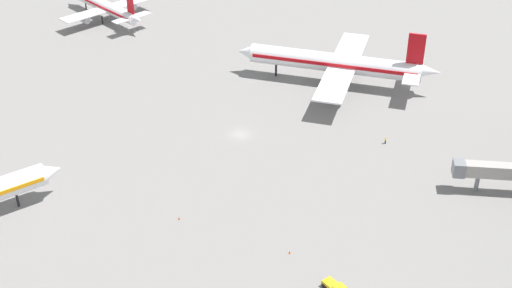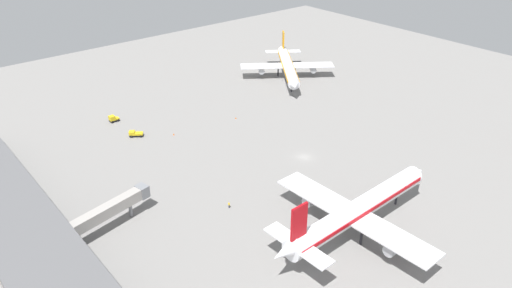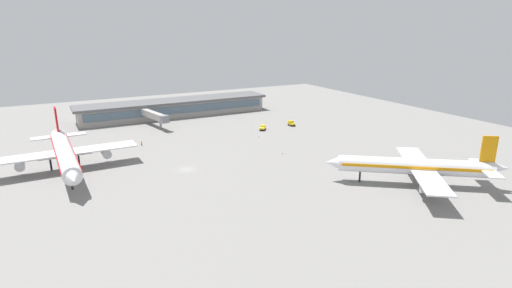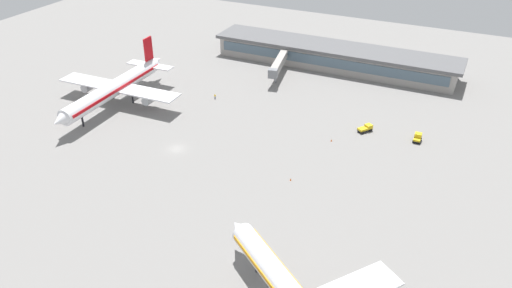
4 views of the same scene
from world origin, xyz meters
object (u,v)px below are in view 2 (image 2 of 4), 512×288
object	(u,v)px
baggage_tug	(113,119)
safety_cone_near_gate	(236,118)
airplane_distant	(288,66)
airplane_at_gate	(357,210)
pushback_tractor	(135,134)
ground_crew_worker	(229,205)
safety_cone_mid_apron	(174,134)

from	to	relation	value
baggage_tug	safety_cone_near_gate	xyz separation A→B (m)	(25.24, 33.97, -0.86)
airplane_distant	baggage_tug	distance (m)	75.65
baggage_tug	airplane_at_gate	bearing A→B (deg)	99.89
airplane_at_gate	pushback_tractor	world-z (taller)	airplane_at_gate
baggage_tug	ground_crew_worker	size ratio (longest dim) A/B	1.93
airplane_at_gate	airplane_distant	size ratio (longest dim) A/B	1.30
airplane_distant	safety_cone_near_gate	bearing A→B (deg)	-30.20
airplane_at_gate	airplane_distant	bearing A→B (deg)	54.55
airplane_at_gate	safety_cone_near_gate	bearing A→B (deg)	74.96
ground_crew_worker	safety_cone_mid_apron	size ratio (longest dim) A/B	2.78
safety_cone_near_gate	safety_cone_mid_apron	size ratio (longest dim) A/B	1.00
baggage_tug	safety_cone_mid_apron	world-z (taller)	baggage_tug
baggage_tug	safety_cone_mid_apron	xyz separation A→B (m)	(22.12, 10.68, -0.86)
pushback_tractor	ground_crew_worker	world-z (taller)	pushback_tractor
airplane_distant	baggage_tug	world-z (taller)	airplane_distant
airplane_distant	safety_cone_near_gate	distance (m)	45.21
ground_crew_worker	safety_cone_mid_apron	world-z (taller)	ground_crew_worker
safety_cone_near_gate	airplane_at_gate	bearing A→B (deg)	-13.51
airplane_distant	pushback_tractor	size ratio (longest dim) A/B	8.90
pushback_tractor	airplane_distant	bearing A→B (deg)	-138.77
airplane_distant	safety_cone_mid_apron	bearing A→B (deg)	-40.77
airplane_at_gate	safety_cone_near_gate	world-z (taller)	airplane_at_gate
baggage_tug	safety_cone_near_gate	world-z (taller)	baggage_tug
airplane_distant	pushback_tractor	xyz separation A→B (m)	(7.53, -74.56, -4.45)
airplane_distant	ground_crew_worker	xyz separation A→B (m)	(58.75, -74.95, -4.57)
safety_cone_near_gate	safety_cone_mid_apron	distance (m)	23.50
airplane_at_gate	baggage_tug	world-z (taller)	airplane_at_gate
airplane_distant	safety_cone_mid_apron	size ratio (longest dim) A/B	69.49
airplane_distant	pushback_tractor	world-z (taller)	airplane_distant
airplane_distant	ground_crew_worker	bearing A→B (deg)	-15.58
baggage_tug	pushback_tractor	world-z (taller)	baggage_tug
safety_cone_mid_apron	baggage_tug	bearing A→B (deg)	-154.24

